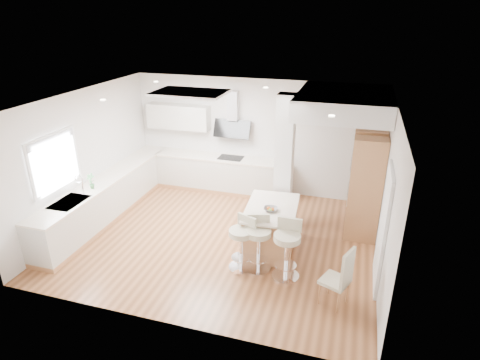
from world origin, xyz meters
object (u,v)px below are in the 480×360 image
(bar_stool_c, at_px, (287,247))
(dining_chair, at_px, (341,276))
(peninsula, at_px, (271,227))
(bar_stool_a, at_px, (242,241))
(bar_stool_b, at_px, (258,241))

(bar_stool_c, xyz_separation_m, dining_chair, (0.92, -0.50, -0.05))
(peninsula, height_order, dining_chair, dining_chair)
(bar_stool_a, height_order, dining_chair, dining_chair)
(peninsula, xyz_separation_m, dining_chair, (1.38, -1.33, 0.11))
(bar_stool_a, distance_m, dining_chair, 1.80)
(peninsula, relative_size, bar_stool_c, 1.39)
(peninsula, xyz_separation_m, bar_stool_b, (-0.06, -0.75, 0.13))
(bar_stool_a, bearing_deg, dining_chair, 5.76)
(peninsula, height_order, bar_stool_b, bar_stool_b)
(bar_stool_a, height_order, bar_stool_b, bar_stool_b)
(bar_stool_b, bearing_deg, peninsula, 69.35)
(peninsula, relative_size, bar_stool_a, 1.49)
(bar_stool_a, relative_size, dining_chair, 0.97)
(bar_stool_b, height_order, bar_stool_c, bar_stool_c)
(bar_stool_c, bearing_deg, dining_chair, -27.63)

